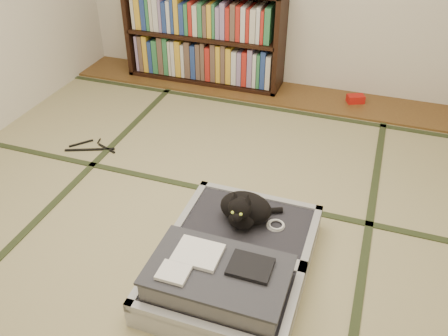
% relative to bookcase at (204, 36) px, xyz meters
% --- Properties ---
extents(floor, '(4.50, 4.50, 0.00)m').
position_rel_bookcase_xyz_m(floor, '(0.74, -2.07, -0.45)').
color(floor, tan).
rests_on(floor, ground).
extents(wood_strip, '(4.00, 0.50, 0.02)m').
position_rel_bookcase_xyz_m(wood_strip, '(0.74, -0.07, -0.44)').
color(wood_strip, brown).
rests_on(wood_strip, ground).
extents(red_item, '(0.17, 0.14, 0.07)m').
position_rel_bookcase_xyz_m(red_item, '(1.47, -0.04, -0.40)').
color(red_item, red).
rests_on(red_item, wood_strip).
extents(tatami_borders, '(4.00, 4.50, 0.01)m').
position_rel_bookcase_xyz_m(tatami_borders, '(0.74, -1.57, -0.45)').
color(tatami_borders, '#2D381E').
rests_on(tatami_borders, ground).
extents(bookcase, '(1.51, 0.35, 0.97)m').
position_rel_bookcase_xyz_m(bookcase, '(0.00, 0.00, 0.00)').
color(bookcase, black).
rests_on(bookcase, wood_strip).
extents(suitcase, '(0.79, 1.05, 0.31)m').
position_rel_bookcase_xyz_m(suitcase, '(1.06, -2.37, -0.34)').
color(suitcase, '#AEAFB3').
rests_on(suitcase, floor).
extents(cat, '(0.35, 0.35, 0.28)m').
position_rel_bookcase_xyz_m(cat, '(1.04, -2.08, -0.20)').
color(cat, black).
rests_on(cat, suitcase).
extents(cable_coil, '(0.11, 0.11, 0.03)m').
position_rel_bookcase_xyz_m(cable_coil, '(1.22, -2.04, -0.29)').
color(cable_coil, white).
rests_on(cable_coil, suitcase).
extents(hanger, '(0.39, 0.25, 0.01)m').
position_rel_bookcase_xyz_m(hanger, '(-0.39, -1.47, -0.44)').
color(hanger, black).
rests_on(hanger, floor).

